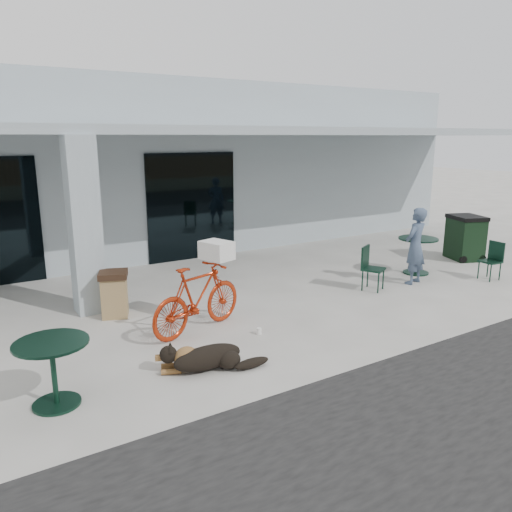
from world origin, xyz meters
TOP-DOWN VIEW (x-y plane):
  - ground at (0.00, 0.00)m, footprint 80.00×80.00m
  - building at (0.00, 8.50)m, footprint 22.00×7.00m
  - storefront_glass_right at (1.80, 4.98)m, footprint 2.40×0.06m
  - column at (-1.50, 2.30)m, footprint 0.50×0.50m
  - overhang at (0.00, 3.60)m, footprint 22.00×2.80m
  - bicycle at (-0.26, 0.40)m, footprint 1.93×1.07m
  - laundry_basket at (0.17, 0.54)m, footprint 0.51×0.60m
  - dog at (-0.75, -0.92)m, footprint 1.20×0.79m
  - cup_near_dog at (0.50, -0.25)m, footprint 0.09×0.09m
  - cafe_table_near at (-2.69, -0.80)m, footprint 1.06×1.06m
  - cafe_table_far at (5.54, 0.91)m, footprint 1.10×1.10m
  - cafe_chair_far_a at (3.76, 0.51)m, footprint 0.57×0.59m
  - cafe_chair_far_b at (6.50, -0.30)m, footprint 0.44×0.41m
  - person at (4.85, 0.40)m, footprint 0.68×0.53m
  - cup_on_table at (5.66, 1.04)m, footprint 0.10×0.10m
  - trash_receptacle at (-1.20, 1.80)m, footprint 0.62×0.62m
  - wheeled_bin at (7.68, 1.20)m, footprint 0.97×1.08m

SIDE VIEW (x-z plane):
  - ground at x=0.00m, z-range 0.00..0.00m
  - cup_near_dog at x=0.50m, z-range 0.00..0.10m
  - dog at x=-0.75m, z-range 0.00..0.38m
  - cafe_table_near at x=-2.69m, z-range 0.00..0.80m
  - trash_receptacle at x=-1.20m, z-range 0.00..0.82m
  - cafe_table_far at x=5.54m, z-range 0.00..0.83m
  - cafe_chair_far_b at x=6.50m, z-range 0.00..0.84m
  - cafe_chair_far_a at x=3.76m, z-range 0.00..0.91m
  - bicycle at x=-0.26m, z-range 0.00..1.12m
  - wheeled_bin at x=7.68m, z-range 0.00..1.13m
  - person at x=4.85m, z-range 0.00..1.64m
  - cup_on_table at x=5.66m, z-range 0.83..0.94m
  - laundry_basket at x=0.17m, z-range 1.12..1.42m
  - storefront_glass_right at x=1.80m, z-range 0.00..2.70m
  - column at x=-1.50m, z-range 0.00..3.12m
  - building at x=0.00m, z-range 0.00..4.50m
  - overhang at x=0.00m, z-range 3.12..3.30m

